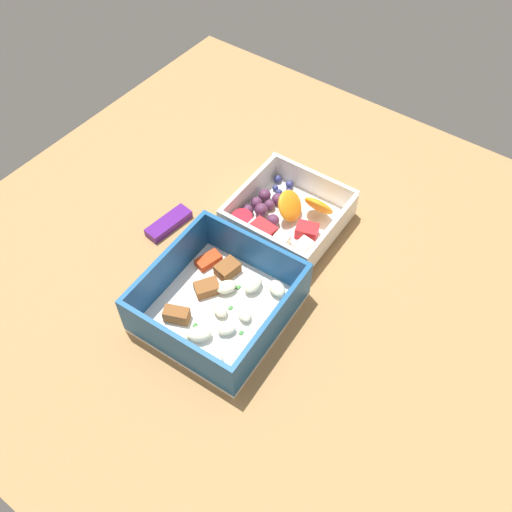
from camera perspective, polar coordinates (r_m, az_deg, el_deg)
name	(u,v)px	position (r cm, az deg, el deg)	size (l,w,h in cm)	color
table_surface	(253,263)	(76.79, -0.30, -0.70)	(80.00, 80.00, 2.00)	#9E7547
pasta_container	(219,303)	(69.53, -3.77, -4.75)	(17.94, 17.17, 6.46)	white
fruit_bowl	(286,216)	(78.86, 3.05, 4.08)	(14.65, 14.66, 5.14)	white
candy_bar	(169,223)	(80.23, -8.86, 3.31)	(7.00, 2.40, 1.20)	#51197A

